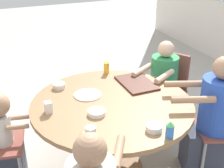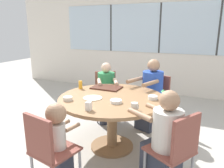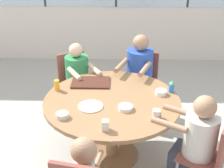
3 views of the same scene
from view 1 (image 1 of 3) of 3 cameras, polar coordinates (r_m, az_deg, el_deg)
The scene contains 15 objects.
ground_plane at distance 3.18m, azimuth 0.00°, elevation -15.19°, with size 16.00×16.00×0.00m, color #B2ADA3.
dining_table at distance 2.82m, azimuth 0.00°, elevation -5.87°, with size 1.43×1.43×0.74m.
chair_for_man_blue_shirt at distance 3.68m, azimuth 10.32°, elevation 0.14°, with size 0.55×0.55×0.87m.
person_woman_green_shirt at distance 3.04m, azimuth 17.77°, elevation -6.66°, with size 0.53×0.68×1.16m.
person_man_blue_shirt at distance 3.57m, azimuth 9.01°, elevation -1.38°, with size 0.53×0.61×1.06m.
person_toddler at distance 2.88m, azimuth -18.93°, elevation -9.29°, with size 0.25×0.36×0.93m.
food_tray_dark at distance 3.09m, azimuth 4.49°, elevation 0.21°, with size 0.44×0.30×0.02m.
coffee_mug at distance 2.28m, azimuth -3.89°, elevation -8.89°, with size 0.09×0.08×0.09m.
sippy_cup at distance 2.31m, azimuth 10.55°, elevation -8.16°, with size 0.06×0.06×0.13m.
juice_glass at distance 3.30m, azimuth -1.04°, elevation 2.93°, with size 0.06×0.06×0.12m.
milk_carton_small at distance 2.63m, azimuth -11.56°, elevation -4.21°, with size 0.06×0.06×0.10m.
bowl_white_shallow at distance 3.03m, azimuth -9.66°, elevation -0.32°, with size 0.12×0.12×0.05m.
bowl_cereal at distance 2.57m, azimuth -2.82°, elevation -5.22°, with size 0.15×0.15×0.04m.
bowl_fruit at distance 2.39m, azimuth 7.71°, elevation -7.93°, with size 0.12×0.12×0.05m.
plate_tortillas at distance 2.87m, azimuth -4.49°, elevation -1.98°, with size 0.25×0.25×0.01m.
Camera 1 is at (2.21, -0.94, 2.08)m, focal length 50.00 mm.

